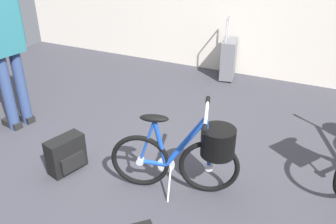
{
  "coord_description": "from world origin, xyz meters",
  "views": [
    {
      "loc": [
        1.21,
        -2.0,
        1.91
      ],
      "look_at": [
        0.11,
        0.33,
        0.55
      ],
      "focal_mm": 38.24,
      "sensor_mm": 36.0,
      "label": 1
    }
  ],
  "objects_px": {
    "backpack_on_floor": "(66,155)",
    "folding_bike_foreground": "(191,152)",
    "rolling_suitcase": "(228,59)",
    "visitor_near_wall": "(3,39)"
  },
  "relations": [
    {
      "from": "backpack_on_floor",
      "to": "visitor_near_wall",
      "type": "bearing_deg",
      "value": 156.66
    },
    {
      "from": "visitor_near_wall",
      "to": "folding_bike_foreground",
      "type": "bearing_deg",
      "value": -5.96
    },
    {
      "from": "backpack_on_floor",
      "to": "folding_bike_foreground",
      "type": "bearing_deg",
      "value": 10.94
    },
    {
      "from": "rolling_suitcase",
      "to": "visitor_near_wall",
      "type": "bearing_deg",
      "value": -126.27
    },
    {
      "from": "backpack_on_floor",
      "to": "rolling_suitcase",
      "type": "bearing_deg",
      "value": 76.16
    },
    {
      "from": "folding_bike_foreground",
      "to": "backpack_on_floor",
      "type": "height_order",
      "value": "folding_bike_foreground"
    },
    {
      "from": "visitor_near_wall",
      "to": "backpack_on_floor",
      "type": "relative_size",
      "value": 4.68
    },
    {
      "from": "rolling_suitcase",
      "to": "backpack_on_floor",
      "type": "height_order",
      "value": "rolling_suitcase"
    },
    {
      "from": "folding_bike_foreground",
      "to": "visitor_near_wall",
      "type": "height_order",
      "value": "visitor_near_wall"
    },
    {
      "from": "visitor_near_wall",
      "to": "rolling_suitcase",
      "type": "xyz_separation_m",
      "value": [
        1.61,
        2.2,
        -0.66
      ]
    }
  ]
}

